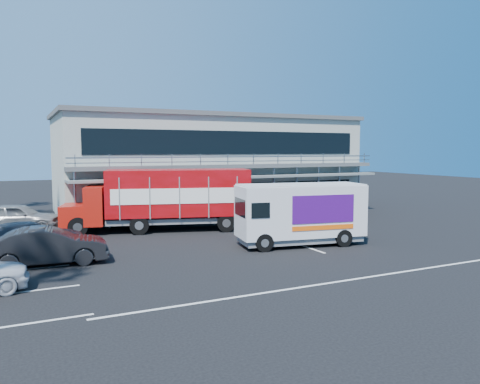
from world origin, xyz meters
name	(u,v)px	position (x,y,z in m)	size (l,w,h in m)	color
ground	(265,249)	(0.00, 0.00, 0.00)	(120.00, 120.00, 0.00)	black
building	(207,163)	(3.00, 14.94, 3.66)	(22.40, 12.00, 7.30)	#999E91
red_truck	(166,197)	(-2.74, 7.03, 1.96)	(10.86, 5.22, 3.57)	#A6160D
white_van	(300,213)	(1.99, 0.07, 1.61)	(6.49, 3.15, 3.04)	silver
parked_car_b	(49,246)	(-9.50, 1.20, 0.77)	(1.64, 4.69, 1.55)	black
parked_car_d	(30,237)	(-10.10, 4.00, 0.72)	(2.03, 4.99, 1.45)	#272B34
parked_car_e	(18,217)	(-10.56, 10.80, 0.81)	(1.91, 4.74, 1.62)	slate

